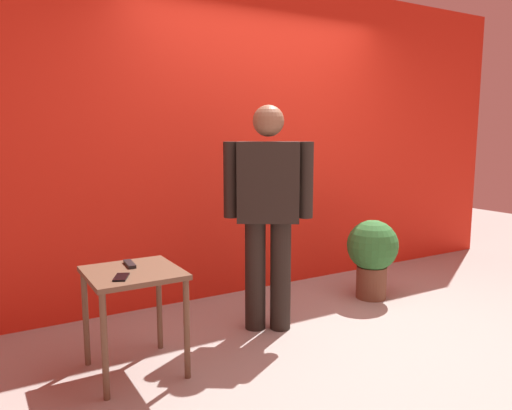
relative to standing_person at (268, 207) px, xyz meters
name	(u,v)px	position (x,y,z in m)	size (l,w,h in m)	color
ground_plane	(361,339)	(0.46, -0.50, -0.91)	(12.00, 12.00, 0.00)	#9E9991
back_wall_red	(258,138)	(0.46, 0.91, 0.47)	(6.06, 0.12, 2.76)	red
standing_person	(268,207)	(0.00, 0.00, 0.00)	(0.59, 0.43, 1.62)	black
side_table	(133,287)	(-1.04, -0.16, -0.38)	(0.53, 0.53, 0.63)	brown
cell_phone	(121,277)	(-1.14, -0.28, -0.28)	(0.07, 0.14, 0.01)	black
tv_remote	(130,264)	(-1.02, -0.04, -0.27)	(0.04, 0.17, 0.02)	black
potted_plant	(372,252)	(1.14, 0.12, -0.50)	(0.44, 0.44, 0.69)	brown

